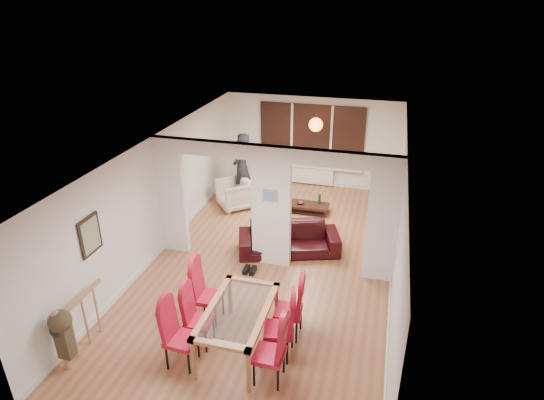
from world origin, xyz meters
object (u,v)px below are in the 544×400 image
at_px(coffee_table, 309,208).
at_px(dining_chair_lb, 199,318).
at_px(armchair, 235,194).
at_px(bowl, 300,203).
at_px(television, 376,200).
at_px(dining_table, 238,329).
at_px(bottle, 319,199).
at_px(dining_chair_la, 181,335).
at_px(dining_chair_rc, 288,307).
at_px(person, 242,168).
at_px(dining_chair_ra, 269,350).
at_px(sofa, 289,239).
at_px(dining_chair_lc, 208,293).
at_px(dining_chair_rb, 279,326).

bearing_deg(coffee_table, dining_chair_lb, -98.99).
distance_m(armchair, bowl, 1.75).
distance_m(armchair, television, 3.73).
distance_m(dining_table, armchair, 5.29).
bearing_deg(bottle, dining_chair_la, -101.25).
distance_m(dining_table, dining_chair_rc, 0.89).
height_order(dining_table, person, person).
bearing_deg(person, dining_chair_lb, 18.83).
distance_m(dining_chair_ra, sofa, 3.66).
bearing_deg(bottle, television, 21.52).
xyz_separation_m(sofa, armchair, (-1.89, 1.86, 0.06)).
bearing_deg(coffee_table, dining_chair_rc, -83.74).
xyz_separation_m(bottle, bowl, (-0.47, -0.13, -0.12)).
relative_size(bottle, bowl, 1.49).
bearing_deg(dining_chair_rc, bowl, 94.67).
height_order(dining_table, dining_chair_lb, dining_chair_lb).
height_order(dining_chair_la, television, dining_chair_la).
height_order(dining_chair_lc, dining_chair_ra, dining_chair_lc).
bearing_deg(dining_chair_rc, armchair, 114.70).
relative_size(armchair, coffee_table, 0.83).
relative_size(dining_chair_rc, bowl, 5.67).
bearing_deg(dining_chair_rb, coffee_table, 83.14).
relative_size(dining_chair_lb, dining_chair_lc, 0.93).
height_order(dining_chair_lb, sofa, dining_chair_lb).
bearing_deg(dining_chair_rb, armchair, 104.18).
bearing_deg(bowl, sofa, -85.62).
distance_m(dining_chair_lb, person, 5.60).
bearing_deg(coffee_table, dining_chair_lc, -101.03).
xyz_separation_m(dining_chair_la, television, (2.58, 6.37, -0.28)).
distance_m(dining_chair_la, armchair, 5.61).
xyz_separation_m(dining_chair_la, coffee_table, (0.91, 5.71, -0.43)).
xyz_separation_m(coffee_table, bottle, (0.24, 0.10, 0.26)).
bearing_deg(bowl, dining_chair_ra, -83.05).
bearing_deg(person, television, 104.18).
relative_size(dining_chair_la, sofa, 0.50).
xyz_separation_m(dining_chair_rc, bowl, (-0.74, 4.61, -0.30)).
bearing_deg(dining_chair_ra, television, 80.20).
relative_size(dining_table, sofa, 0.77).
bearing_deg(coffee_table, sofa, -92.02).
bearing_deg(sofa, bowl, 76.05).
bearing_deg(bottle, armchair, -172.40).
distance_m(dining_table, dining_chair_rb, 0.67).
relative_size(dining_chair_rc, bottle, 3.80).
bearing_deg(armchair, person, 131.99).
bearing_deg(sofa, person, 110.11).
distance_m(dining_chair_rb, dining_chair_rc, 0.49).
height_order(dining_table, coffee_table, dining_table).
bearing_deg(dining_chair_ra, dining_chair_rc, 88.26).
height_order(sofa, television, sofa).
height_order(dining_chair_rc, television, dining_chair_rc).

